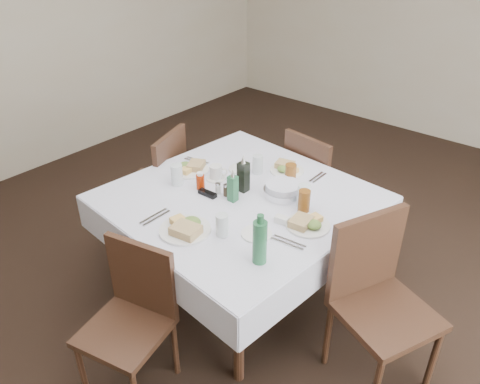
{
  "coord_description": "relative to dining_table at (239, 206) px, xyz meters",
  "views": [
    {
      "loc": [
        1.41,
        -1.9,
        2.28
      ],
      "look_at": [
        -0.19,
        -0.01,
        0.8
      ],
      "focal_mm": 35.0,
      "sensor_mm": 36.0,
      "label": 1
    }
  ],
  "objects": [
    {
      "name": "green_bottle",
      "position": [
        0.49,
        -0.42,
        0.2
      ],
      "size": [
        0.07,
        0.07,
        0.28
      ],
      "color": "#26653D",
      "rests_on": "dining_table"
    },
    {
      "name": "cutlery_e",
      "position": [
        0.51,
        -0.21,
        0.08
      ],
      "size": [
        0.2,
        0.07,
        0.01
      ],
      "color": "silver",
      "rests_on": "dining_table"
    },
    {
      "name": "cutlery_s",
      "position": [
        -0.22,
        -0.5,
        0.08
      ],
      "size": [
        0.05,
        0.2,
        0.01
      ],
      "color": "silver",
      "rests_on": "dining_table"
    },
    {
      "name": "meal_north",
      "position": [
        0.03,
        0.46,
        0.09
      ],
      "size": [
        0.23,
        0.23,
        0.05
      ],
      "color": "white",
      "rests_on": "dining_table"
    },
    {
      "name": "room_shell",
      "position": [
        0.2,
        -0.0,
        1.02
      ],
      "size": [
        6.04,
        7.04,
        2.8
      ],
      "color": "#C3B395",
      "rests_on": "ground"
    },
    {
      "name": "cutlery_w",
      "position": [
        -0.54,
        0.16,
        0.08
      ],
      "size": [
        0.2,
        0.07,
        0.01
      ],
      "color": "silver",
      "rests_on": "dining_table"
    },
    {
      "name": "meal_east",
      "position": [
        0.51,
        -0.01,
        0.09
      ],
      "size": [
        0.25,
        0.25,
        0.05
      ],
      "color": "white",
      "rests_on": "dining_table"
    },
    {
      "name": "side_plate_a",
      "position": [
        -0.22,
        0.27,
        0.08
      ],
      "size": [
        0.15,
        0.15,
        0.01
      ],
      "color": "white",
      "rests_on": "dining_table"
    },
    {
      "name": "chair_west",
      "position": [
        -0.87,
        0.09,
        -0.16
      ],
      "size": [
        0.55,
        0.55,
        0.92
      ],
      "color": "#311C10",
      "rests_on": "ground"
    },
    {
      "name": "coffee_mug",
      "position": [
        -0.26,
        0.07,
        0.12
      ],
      "size": [
        0.14,
        0.13,
        0.1
      ],
      "color": "white",
      "rests_on": "dining_table"
    },
    {
      "name": "bread_basket",
      "position": [
        0.2,
        0.18,
        0.11
      ],
      "size": [
        0.24,
        0.24,
        0.08
      ],
      "color": "silver",
      "rests_on": "dining_table"
    },
    {
      "name": "chair_south",
      "position": [
        0.03,
        -0.9,
        -0.2
      ],
      "size": [
        0.49,
        0.49,
        0.86
      ],
      "color": "#311C10",
      "rests_on": "ground"
    },
    {
      "name": "meal_west",
      "position": [
        -0.47,
        0.04,
        0.09
      ],
      "size": [
        0.25,
        0.25,
        0.05
      ],
      "color": "white",
      "rests_on": "dining_table"
    },
    {
      "name": "cutlery_n",
      "position": [
        0.25,
        0.51,
        0.08
      ],
      "size": [
        0.04,
        0.17,
        0.01
      ],
      "color": "silver",
      "rests_on": "dining_table"
    },
    {
      "name": "water_n",
      "position": [
        -0.1,
        0.31,
        0.14
      ],
      "size": [
        0.07,
        0.07,
        0.13
      ],
      "color": "silver",
      "rests_on": "dining_table"
    },
    {
      "name": "sunglasses",
      "position": [
        -0.16,
        -0.12,
        0.09
      ],
      "size": [
        0.13,
        0.04,
        0.03
      ],
      "color": "black",
      "rests_on": "dining_table"
    },
    {
      "name": "pepper_shaker",
      "position": [
        -0.07,
        -0.05,
        0.11
      ],
      "size": [
        0.03,
        0.03,
        0.08
      ],
      "color": "#392B1C",
      "rests_on": "dining_table"
    },
    {
      "name": "water_s",
      "position": [
        0.19,
        -0.37,
        0.14
      ],
      "size": [
        0.07,
        0.07,
        0.13
      ],
      "color": "silver",
      "rests_on": "dining_table"
    },
    {
      "name": "iced_tea_b",
      "position": [
        0.41,
        0.1,
        0.15
      ],
      "size": [
        0.07,
        0.07,
        0.15
      ],
      "color": "brown",
      "rests_on": "dining_table"
    },
    {
      "name": "meal_south",
      "position": [
        0.02,
        -0.48,
        0.1
      ],
      "size": [
        0.29,
        0.29,
        0.06
      ],
      "color": "white",
      "rests_on": "dining_table"
    },
    {
      "name": "iced_tea_a",
      "position": [
        0.16,
        0.31,
        0.15
      ],
      "size": [
        0.07,
        0.07,
        0.15
      ],
      "color": "brown",
      "rests_on": "dining_table"
    },
    {
      "name": "ketchup_bottle",
      "position": [
        -0.25,
        -0.09,
        0.13
      ],
      "size": [
        0.05,
        0.05,
        0.12
      ],
      "color": "#9A2103",
      "rests_on": "dining_table"
    },
    {
      "name": "chair_east",
      "position": [
        0.96,
        -0.02,
        -0.13
      ],
      "size": [
        0.6,
        0.6,
        0.97
      ],
      "color": "#311C10",
      "rests_on": "ground"
    },
    {
      "name": "sugar_caddy",
      "position": [
        0.37,
        -0.07,
        0.09
      ],
      "size": [
        0.09,
        0.06,
        0.04
      ],
      "color": "white",
      "rests_on": "dining_table"
    },
    {
      "name": "side_plate_b",
      "position": [
        0.34,
        -0.25,
        0.08
      ],
      "size": [
        0.17,
        0.17,
        0.01
      ],
      "color": "white",
      "rests_on": "dining_table"
    },
    {
      "name": "salt_shaker",
      "position": [
        -0.12,
        -0.06,
        0.11
      ],
      "size": [
        0.03,
        0.03,
        0.08
      ],
      "color": "white",
      "rests_on": "dining_table"
    },
    {
      "name": "oil_cruet_dark",
      "position": [
        -0.02,
        0.07,
        0.18
      ],
      "size": [
        0.06,
        0.06,
        0.25
      ],
      "color": "black",
      "rests_on": "dining_table"
    },
    {
      "name": "ground_plane",
      "position": [
        0.2,
        -0.0,
        -0.69
      ],
      "size": [
        7.0,
        7.0,
        0.0
      ],
      "primitive_type": "plane",
      "color": "black"
    },
    {
      "name": "water_w",
      "position": [
        -0.4,
        -0.15,
        0.14
      ],
      "size": [
        0.08,
        0.08,
        0.14
      ],
      "color": "silver",
      "rests_on": "dining_table"
    },
    {
      "name": "dining_table",
      "position": [
        0.0,
        0.0,
        0.0
      ],
      "size": [
        1.58,
        1.58,
        0.76
      ],
      "color": "#311C10",
      "rests_on": "ground"
    },
    {
      "name": "chair_north",
      "position": [
        0.02,
        0.87,
        -0.18
      ],
      "size": [
        0.49,
        0.49,
        0.9
      ],
      "color": "#311C10",
      "rests_on": "ground"
    },
    {
      "name": "water_e",
      "position": [
        0.37,
        0.15,
        0.15
      ],
      "size": [
        0.08,
        0.08,
        0.15
      ],
      "color": "silver",
      "rests_on": "dining_table"
    },
    {
      "name": "oil_cruet_green",
      "position": [
        0.0,
        -0.07,
        0.16
      ],
      "size": [
        0.05,
        0.05,
        0.21
      ],
      "color": "#26653D",
      "rests_on": "dining_table"
    }
  ]
}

